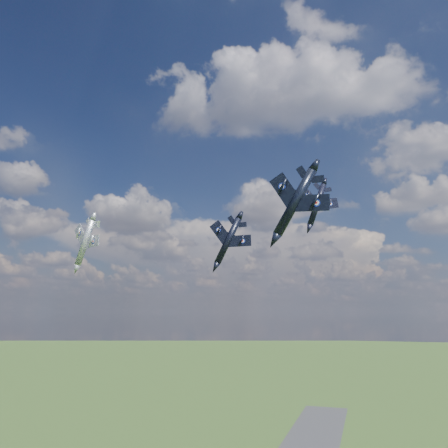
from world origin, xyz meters
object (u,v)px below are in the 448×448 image
(jet_high_navy, at_px, (317,205))
(jet_right_navy, at_px, (295,202))
(jet_lead_navy, at_px, (228,241))
(jet_left_silver, at_px, (85,242))

(jet_high_navy, bearing_deg, jet_right_navy, -107.26)
(jet_right_navy, bearing_deg, jet_high_navy, 95.06)
(jet_right_navy, relative_size, jet_high_navy, 1.13)
(jet_lead_navy, relative_size, jet_right_navy, 0.90)
(jet_lead_navy, bearing_deg, jet_left_silver, 169.58)
(jet_lead_navy, distance_m, jet_right_navy, 25.19)
(jet_lead_navy, height_order, jet_left_silver, jet_left_silver)
(jet_lead_navy, relative_size, jet_high_navy, 1.02)
(jet_lead_navy, bearing_deg, jet_high_navy, 30.76)
(jet_high_navy, xyz_separation_m, jet_left_silver, (-53.16, -10.76, -7.68))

